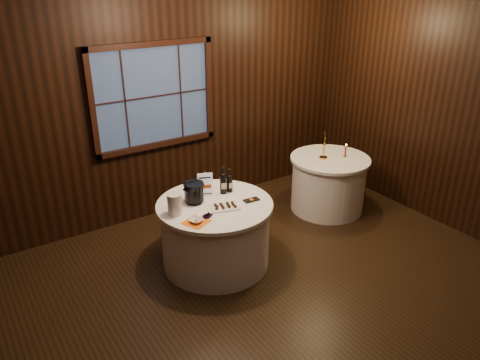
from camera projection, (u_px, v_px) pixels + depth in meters
ground at (268, 310)px, 4.65m from camera, size 6.00×6.00×0.00m
back_wall at (153, 104)px, 5.91m from camera, size 6.00×0.10×3.00m
main_table at (215, 234)px, 5.25m from camera, size 1.28×1.28×0.77m
side_table at (328, 183)px, 6.49m from camera, size 1.08×1.08×0.77m
sign_stand at (205, 187)px, 5.25m from camera, size 0.16×0.13×0.28m
port_bottle_left at (223, 182)px, 5.27m from camera, size 0.08×0.09×0.33m
port_bottle_right at (230, 182)px, 5.31m from camera, size 0.07×0.07×0.28m
ice_bucket at (194, 192)px, 5.07m from camera, size 0.23×0.23×0.23m
chocolate_plate at (225, 206)px, 4.99m from camera, size 0.35×0.28×0.04m
chocolate_box at (251, 200)px, 5.15m from camera, size 0.18×0.10×0.01m
grape_bunch at (208, 216)px, 4.79m from camera, size 0.18×0.08×0.04m
glass_pitcher at (175, 204)px, 4.83m from camera, size 0.21×0.16×0.23m
orange_napkin at (196, 222)px, 4.71m from camera, size 0.30×0.30×0.00m
cracker_bowl at (196, 220)px, 4.70m from camera, size 0.17×0.17×0.03m
brass_candlestick at (324, 148)px, 6.26m from camera, size 0.11×0.11×0.39m
red_candle at (346, 152)px, 6.33m from camera, size 0.05×0.05×0.19m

